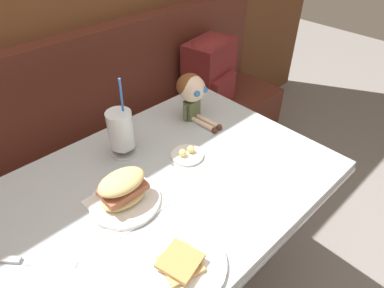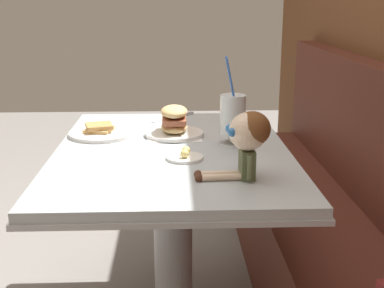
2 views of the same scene
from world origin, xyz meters
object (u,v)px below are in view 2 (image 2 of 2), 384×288
object	(u,v)px
toast_plate	(101,132)
butter_knife	(180,116)
sandwich_plate	(174,124)
seated_doll	(248,135)
milkshake_glass	(233,117)
butter_saucer	(185,156)

from	to	relation	value
toast_plate	butter_knife	world-z (taller)	toast_plate
sandwich_plate	seated_doll	distance (m)	0.53
toast_plate	milkshake_glass	bearing A→B (deg)	71.96
milkshake_glass	butter_knife	xyz separation A→B (m)	(-0.46, -0.18, -0.10)
milkshake_glass	butter_knife	size ratio (longest dim) A/B	1.68
toast_plate	sandwich_plate	bearing A→B (deg)	85.76
butter_knife	seated_doll	size ratio (longest dim) A/B	0.85
seated_doll	toast_plate	bearing A→B (deg)	-136.14
butter_saucer	seated_doll	xyz separation A→B (m)	(0.19, 0.17, 0.12)
butter_knife	sandwich_plate	bearing A→B (deg)	-4.61
butter_saucer	seated_doll	distance (m)	0.28
butter_saucer	toast_plate	bearing A→B (deg)	-135.43
sandwich_plate	butter_knife	distance (m)	0.33
milkshake_glass	butter_saucer	size ratio (longest dim) A/B	2.62
sandwich_plate	seated_doll	world-z (taller)	seated_doll
sandwich_plate	milkshake_glass	bearing A→B (deg)	56.30
butter_saucer	butter_knife	bearing A→B (deg)	-179.36
toast_plate	seated_doll	bearing A→B (deg)	43.86
butter_knife	milkshake_glass	bearing A→B (deg)	21.19
butter_saucer	butter_knife	xyz separation A→B (m)	(-0.62, -0.01, -0.00)
toast_plate	seated_doll	world-z (taller)	seated_doll
sandwich_plate	butter_saucer	bearing A→B (deg)	6.38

